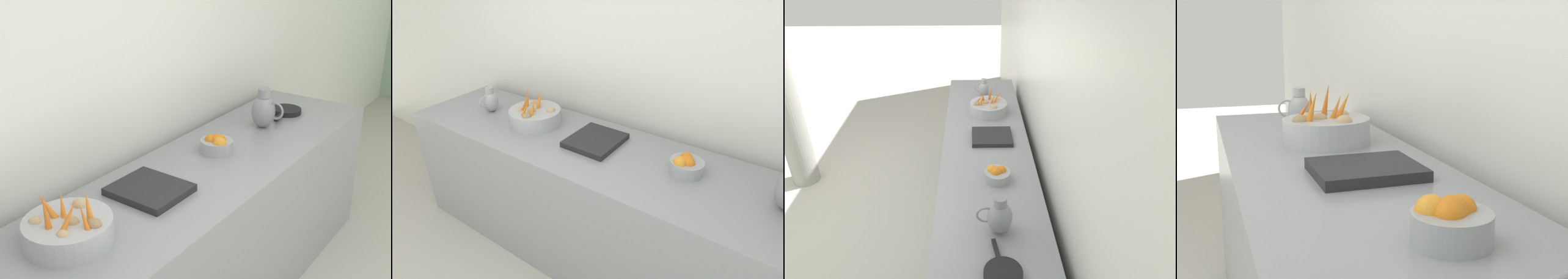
{
  "view_description": "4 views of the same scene",
  "coord_description": "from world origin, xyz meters",
  "views": [
    {
      "loc": [
        -0.12,
        -1.59,
        2.06
      ],
      "look_at": [
        -1.44,
        0.25,
        1.12
      ],
      "focal_mm": 46.31,
      "sensor_mm": 36.0,
      "label": 1
    },
    {
      "loc": [
        0.01,
        1.01,
        1.95
      ],
      "look_at": [
        -1.29,
        0.11,
        1.08
      ],
      "focal_mm": 30.81,
      "sensor_mm": 36.0,
      "label": 2
    },
    {
      "loc": [
        -1.37,
        2.64,
        2.46
      ],
      "look_at": [
        -1.42,
        0.35,
        1.1
      ],
      "focal_mm": 32.97,
      "sensor_mm": 36.0,
      "label": 3
    },
    {
      "loc": [
        -1.03,
        1.54,
        1.37
      ],
      "look_at": [
        -1.46,
        0.27,
        1.08
      ],
      "focal_mm": 47.91,
      "sensor_mm": 36.0,
      "label": 4
    }
  ],
  "objects": [
    {
      "name": "metal_pitcher_short",
      "position": [
        -1.49,
        -0.91,
        0.99
      ],
      "size": [
        0.16,
        0.11,
        0.19
      ],
      "color": "#A3A3A8",
      "rests_on": "prep_counter"
    },
    {
      "name": "orange_bowl",
      "position": [
        -1.54,
        0.58,
        0.96
      ],
      "size": [
        0.18,
        0.18,
        0.11
      ],
      "color": "#9EA0A5",
      "rests_on": "prep_counter"
    },
    {
      "name": "vegetable_colander",
      "position": [
        -1.52,
        -0.5,
        0.96
      ],
      "size": [
        0.36,
        0.36,
        0.24
      ],
      "color": "#ADAFB5",
      "rests_on": "prep_counter"
    },
    {
      "name": "counter_sink_basin",
      "position": [
        -1.53,
        -0.0,
        0.92
      ],
      "size": [
        0.34,
        0.3,
        0.04
      ],
      "primitive_type": "cube",
      "color": "#232326",
      "rests_on": "prep_counter"
    }
  ]
}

